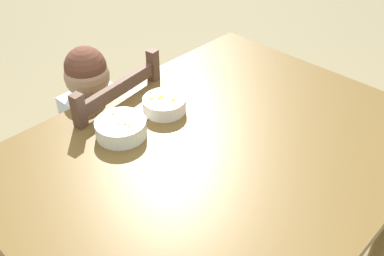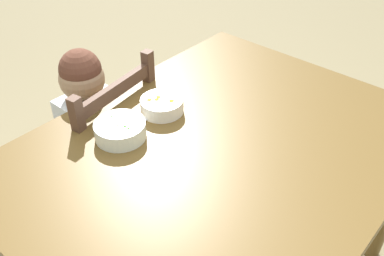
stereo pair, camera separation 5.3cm
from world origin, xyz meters
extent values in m
cube|color=brown|center=(0.00, 0.00, 0.75)|extent=(1.35, 1.03, 0.04)
cylinder|color=brown|center=(0.60, 0.44, 0.36)|extent=(0.07, 0.07, 0.73)
cube|color=#503528|center=(-0.08, 0.62, 0.41)|extent=(0.48, 0.48, 0.02)
cube|color=#503528|center=(0.08, 0.83, 0.20)|extent=(0.04, 0.04, 0.40)
cube|color=#503528|center=(-0.30, 0.78, 0.20)|extent=(0.04, 0.04, 0.40)
cube|color=#503528|center=(0.13, 0.46, 0.20)|extent=(0.04, 0.04, 0.40)
cube|color=#503528|center=(-0.24, 0.40, 0.20)|extent=(0.04, 0.04, 0.40)
cube|color=#503528|center=(0.13, 0.46, 0.66)|extent=(0.04, 0.04, 0.47)
cube|color=#503528|center=(-0.24, 0.40, 0.66)|extent=(0.04, 0.04, 0.47)
cube|color=#503528|center=(-0.06, 0.43, 0.82)|extent=(0.36, 0.08, 0.05)
cube|color=#503528|center=(-0.06, 0.43, 0.68)|extent=(0.36, 0.08, 0.05)
cube|color=silver|center=(-0.08, 0.59, 0.58)|extent=(0.22, 0.14, 0.32)
sphere|color=#A37F60|center=(-0.08, 0.59, 0.82)|extent=(0.17, 0.17, 0.17)
sphere|color=brown|center=(-0.08, 0.59, 0.86)|extent=(0.16, 0.16, 0.16)
cylinder|color=#3F4C72|center=(-0.14, 0.47, 0.21)|extent=(0.07, 0.07, 0.42)
cylinder|color=#3F4C72|center=(-0.03, 0.47, 0.21)|extent=(0.07, 0.07, 0.42)
cylinder|color=silver|center=(-0.21, 0.49, 0.66)|extent=(0.06, 0.25, 0.14)
cylinder|color=silver|center=(0.05, 0.49, 0.66)|extent=(0.06, 0.25, 0.14)
cylinder|color=white|center=(-0.18, 0.27, 0.79)|extent=(0.17, 0.17, 0.05)
cylinder|color=white|center=(-0.18, 0.27, 0.77)|extent=(0.08, 0.08, 0.01)
cylinder|color=#428C27|center=(-0.18, 0.27, 0.80)|extent=(0.14, 0.14, 0.03)
sphere|color=#489028|center=(-0.18, 0.22, 0.82)|extent=(0.01, 0.01, 0.01)
sphere|color=#439131|center=(-0.17, 0.31, 0.82)|extent=(0.01, 0.01, 0.01)
sphere|color=#3F9922|center=(-0.18, 0.24, 0.82)|extent=(0.01, 0.01, 0.01)
sphere|color=#4B972E|center=(-0.19, 0.26, 0.82)|extent=(0.01, 0.01, 0.01)
cylinder|color=white|center=(0.01, 0.27, 0.79)|extent=(0.15, 0.15, 0.05)
cylinder|color=white|center=(0.01, 0.27, 0.77)|extent=(0.07, 0.07, 0.01)
cylinder|color=orange|center=(0.01, 0.27, 0.80)|extent=(0.12, 0.12, 0.03)
cube|color=orange|center=(0.00, 0.28, 0.81)|extent=(0.02, 0.02, 0.01)
cube|color=orange|center=(0.01, 0.29, 0.81)|extent=(0.02, 0.02, 0.01)
cube|color=orange|center=(0.03, 0.24, 0.81)|extent=(0.02, 0.02, 0.01)
cube|color=orange|center=(-0.02, 0.30, 0.81)|extent=(0.02, 0.02, 0.01)
cube|color=silver|center=(0.01, 0.27, 0.77)|extent=(0.10, 0.02, 0.00)
ellipsoid|color=silver|center=(-0.06, 0.28, 0.77)|extent=(0.05, 0.03, 0.01)
camera|label=1|loc=(-0.82, -0.67, 1.64)|focal=40.30mm
camera|label=2|loc=(-0.86, -0.63, 1.64)|focal=40.30mm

